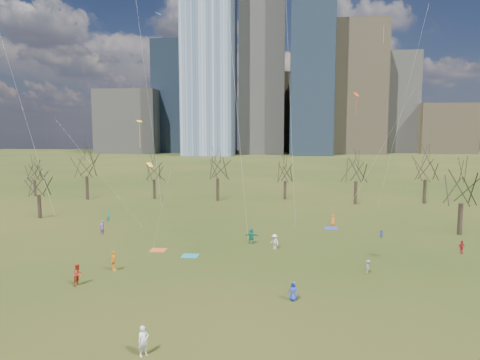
# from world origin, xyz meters

# --- Properties ---
(ground) EXTENTS (500.00, 500.00, 0.00)m
(ground) POSITION_xyz_m (0.00, 0.00, 0.00)
(ground) COLOR black
(ground) RESTS_ON ground
(downtown_skyline) EXTENTS (212.50, 78.00, 118.00)m
(downtown_skyline) POSITION_xyz_m (-2.43, 210.64, 39.01)
(downtown_skyline) COLOR slate
(downtown_skyline) RESTS_ON ground
(bare_tree_row) EXTENTS (113.04, 29.80, 9.50)m
(bare_tree_row) POSITION_xyz_m (-0.09, 37.22, 6.12)
(bare_tree_row) COLOR black
(bare_tree_row) RESTS_ON ground
(blanket_teal) EXTENTS (1.60, 1.50, 0.03)m
(blanket_teal) POSITION_xyz_m (-4.36, 5.78, 0.01)
(blanket_teal) COLOR #17788B
(blanket_teal) RESTS_ON ground
(blanket_navy) EXTENTS (1.60, 1.50, 0.03)m
(blanket_navy) POSITION_xyz_m (10.92, 19.72, 0.01)
(blanket_navy) COLOR #292FC0
(blanket_navy) RESTS_ON ground
(blanket_crimson) EXTENTS (1.60, 1.50, 0.03)m
(blanket_crimson) POSITION_xyz_m (-8.16, 7.49, 0.01)
(blanket_crimson) COLOR #C64A27
(blanket_crimson) RESTS_ON ground
(person_0) EXTENTS (0.77, 0.57, 1.44)m
(person_0) POSITION_xyz_m (5.69, -4.55, 0.72)
(person_0) COLOR #23359A
(person_0) RESTS_ON ground
(person_1) EXTENTS (0.74, 0.72, 1.71)m
(person_1) POSITION_xyz_m (-2.68, -13.26, 0.86)
(person_1) COLOR silver
(person_1) RESTS_ON ground
(person_2) EXTENTS (0.85, 1.00, 1.79)m
(person_2) POSITION_xyz_m (-11.54, -3.18, 0.90)
(person_2) COLOR #B12E19
(person_2) RESTS_ON ground
(person_3) EXTENTS (0.48, 0.79, 1.19)m
(person_3) POSITION_xyz_m (12.33, 2.33, 0.60)
(person_3) COLOR slate
(person_3) RESTS_ON ground
(person_4) EXTENTS (0.97, 1.11, 1.79)m
(person_4) POSITION_xyz_m (-10.11, 0.58, 0.90)
(person_4) COLOR orange
(person_4) RESTS_ON ground
(person_5) EXTENTS (1.67, 0.70, 1.75)m
(person_5) POSITION_xyz_m (1.35, 11.15, 0.87)
(person_5) COLOR #1B7D63
(person_5) RESTS_ON ground
(person_7) EXTENTS (0.67, 0.75, 1.72)m
(person_7) POSITION_xyz_m (-16.92, 13.44, 0.86)
(person_7) COLOR #75468C
(person_7) RESTS_ON ground
(person_8) EXTENTS (0.52, 0.57, 0.94)m
(person_8) POSITION_xyz_m (16.24, 15.30, 0.47)
(person_8) COLOR #293CB4
(person_8) RESTS_ON ground
(person_9) EXTENTS (1.17, 1.10, 1.59)m
(person_9) POSITION_xyz_m (3.96, 9.22, 0.80)
(person_9) COLOR silver
(person_9) RESTS_ON ground
(person_10) EXTENTS (0.86, 0.67, 1.37)m
(person_10) POSITION_xyz_m (22.97, 9.56, 0.68)
(person_10) COLOR #B11926
(person_10) RESTS_ON ground
(person_12) EXTENTS (0.69, 0.82, 1.43)m
(person_12) POSITION_xyz_m (11.38, 21.70, 0.72)
(person_12) COLOR orange
(person_12) RESTS_ON ground
(person_13) EXTENTS (0.55, 0.67, 1.57)m
(person_13) POSITION_xyz_m (-19.20, 20.71, 0.79)
(person_13) COLOR #197064
(person_13) RESTS_ON ground
(kites_airborne) EXTENTS (61.07, 46.76, 29.30)m
(kites_airborne) POSITION_xyz_m (2.10, 13.25, 13.77)
(kites_airborne) COLOR #F3AE14
(kites_airborne) RESTS_ON ground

